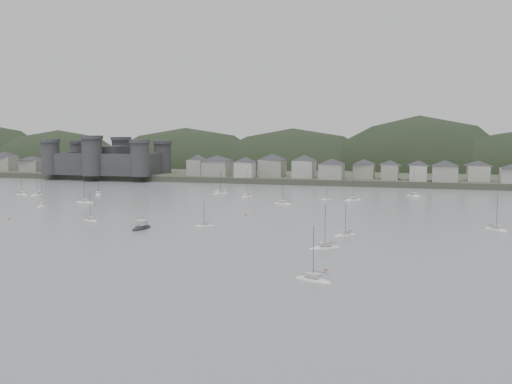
% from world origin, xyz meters
% --- Properties ---
extents(ground, '(900.00, 900.00, 0.00)m').
position_xyz_m(ground, '(0.00, 0.00, 0.00)').
color(ground, slate).
rests_on(ground, ground).
extents(far_shore_land, '(900.00, 250.00, 3.00)m').
position_xyz_m(far_shore_land, '(0.00, 295.00, 1.50)').
color(far_shore_land, '#383D2D').
rests_on(far_shore_land, ground).
extents(forested_ridge, '(851.55, 103.94, 102.57)m').
position_xyz_m(forested_ridge, '(4.83, 269.40, -11.28)').
color(forested_ridge, black).
rests_on(forested_ridge, ground).
extents(castle, '(66.00, 43.00, 20.00)m').
position_xyz_m(castle, '(-120.00, 179.80, 10.96)').
color(castle, '#373739').
rests_on(castle, far_shore_land).
extents(waterfront_town, '(451.48, 28.46, 12.92)m').
position_xyz_m(waterfront_town, '(50.59, 183.34, 8.66)').
color(waterfront_town, gray).
rests_on(waterfront_town, far_shore_land).
extents(sailboat_lead, '(6.47, 9.03, 11.92)m').
position_xyz_m(sailboat_lead, '(-77.28, 99.90, 0.17)').
color(sailboat_lead, silver).
rests_on(sailboat_lead, ground).
extents(moored_fleet, '(252.73, 157.70, 13.60)m').
position_xyz_m(moored_fleet, '(-14.90, 70.38, 0.18)').
color(moored_fleet, silver).
rests_on(moored_fleet, ground).
extents(motor_launch_far, '(3.31, 9.11, 4.15)m').
position_xyz_m(motor_launch_far, '(-18.54, 25.84, 0.28)').
color(motor_launch_far, black).
rests_on(motor_launch_far, ground).
extents(mooring_buoys, '(162.61, 132.04, 0.70)m').
position_xyz_m(mooring_buoys, '(3.51, 62.16, 0.15)').
color(mooring_buoys, '#C67142').
rests_on(mooring_buoys, ground).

